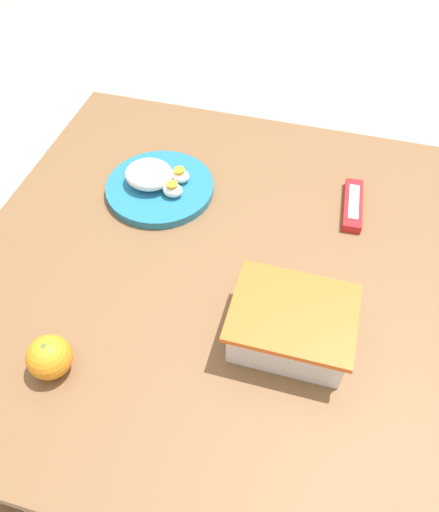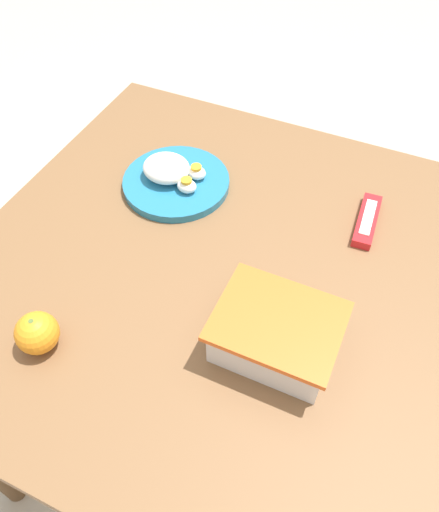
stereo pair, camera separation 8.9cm
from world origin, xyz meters
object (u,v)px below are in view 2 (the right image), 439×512
(orange_fruit, at_px, (37,333))
(candy_bar, at_px, (367,220))
(rice_plate, at_px, (174,178))
(food_container, at_px, (276,335))

(orange_fruit, relative_size, candy_bar, 0.49)
(orange_fruit, distance_m, rice_plate, 0.43)
(food_container, relative_size, candy_bar, 1.36)
(orange_fruit, bearing_deg, candy_bar, -130.61)
(food_container, relative_size, rice_plate, 0.86)
(food_container, distance_m, candy_bar, 0.34)
(rice_plate, bearing_deg, food_container, 139.69)
(candy_bar, bearing_deg, food_container, 78.01)
(orange_fruit, distance_m, candy_bar, 0.64)
(rice_plate, bearing_deg, candy_bar, -172.13)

